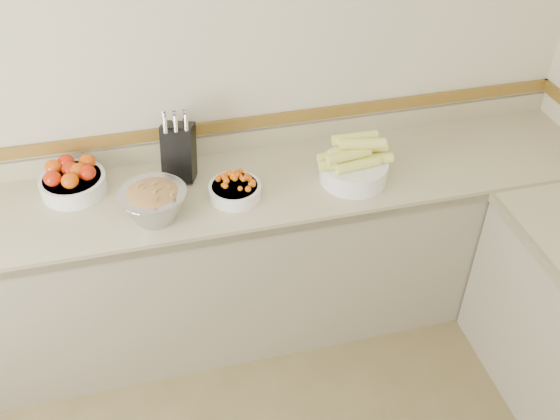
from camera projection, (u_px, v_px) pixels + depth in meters
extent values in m
plane|color=beige|center=(172.00, 84.00, 2.86)|extent=(4.00, 0.00, 4.00)
cube|color=#BBB087|center=(190.00, 198.00, 2.88)|extent=(4.00, 0.65, 0.04)
cube|color=gray|center=(198.00, 268.00, 3.17)|extent=(4.00, 0.63, 0.86)
cube|color=gray|center=(200.00, 243.00, 2.65)|extent=(4.00, 0.02, 0.04)
cube|color=#BBB087|center=(180.00, 149.00, 3.07)|extent=(4.00, 0.02, 0.10)
cube|color=brown|center=(178.00, 132.00, 3.01)|extent=(4.00, 0.02, 0.06)
cube|color=black|center=(179.00, 152.00, 2.90)|extent=(0.19, 0.21, 0.29)
cylinder|color=silver|center=(165.00, 125.00, 2.76)|extent=(0.03, 0.04, 0.07)
cylinder|color=silver|center=(176.00, 124.00, 2.77)|extent=(0.03, 0.04, 0.07)
cylinder|color=silver|center=(186.00, 123.00, 2.78)|extent=(0.03, 0.04, 0.07)
cylinder|color=silver|center=(165.00, 122.00, 2.78)|extent=(0.03, 0.04, 0.07)
cylinder|color=silver|center=(175.00, 121.00, 2.79)|extent=(0.03, 0.04, 0.07)
cylinder|color=silver|center=(185.00, 119.00, 2.80)|extent=(0.03, 0.04, 0.07)
cylinder|color=silver|center=(164.00, 119.00, 2.81)|extent=(0.03, 0.04, 0.07)
cylinder|color=silver|center=(174.00, 117.00, 2.81)|extent=(0.03, 0.04, 0.07)
cylinder|color=silver|center=(185.00, 116.00, 2.82)|extent=(0.03, 0.04, 0.07)
cylinder|color=white|center=(74.00, 184.00, 2.87)|extent=(0.30, 0.30, 0.08)
torus|color=white|center=(72.00, 178.00, 2.84)|extent=(0.30, 0.30, 0.01)
cylinder|color=white|center=(72.00, 178.00, 2.84)|extent=(0.26, 0.26, 0.01)
ellipsoid|color=red|center=(53.00, 179.00, 2.78)|extent=(0.08, 0.08, 0.07)
ellipsoid|color=#E34F08|center=(70.00, 181.00, 2.76)|extent=(0.08, 0.08, 0.07)
ellipsoid|color=red|center=(87.00, 173.00, 2.81)|extent=(0.08, 0.08, 0.07)
ellipsoid|color=#E34F08|center=(53.00, 167.00, 2.84)|extent=(0.08, 0.08, 0.07)
ellipsoid|color=red|center=(70.00, 169.00, 2.83)|extent=(0.08, 0.08, 0.07)
ellipsoid|color=#E34F08|center=(87.00, 162.00, 2.88)|extent=(0.08, 0.08, 0.07)
ellipsoid|color=red|center=(66.00, 162.00, 2.88)|extent=(0.08, 0.08, 0.07)
ellipsoid|color=#E34F08|center=(78.00, 171.00, 2.82)|extent=(0.08, 0.08, 0.07)
cylinder|color=white|center=(235.00, 191.00, 2.84)|extent=(0.24, 0.24, 0.06)
torus|color=white|center=(235.00, 186.00, 2.83)|extent=(0.24, 0.24, 0.01)
cylinder|color=white|center=(235.00, 186.00, 2.83)|extent=(0.21, 0.21, 0.01)
sphere|color=#EB6108|center=(240.00, 188.00, 2.76)|extent=(0.03, 0.03, 0.03)
sphere|color=#EB6108|center=(245.00, 173.00, 2.86)|extent=(0.03, 0.03, 0.03)
sphere|color=#EB6108|center=(239.00, 175.00, 2.82)|extent=(0.03, 0.03, 0.03)
sphere|color=#EB6108|center=(226.00, 180.00, 2.79)|extent=(0.03, 0.03, 0.03)
sphere|color=#EB6108|center=(232.00, 177.00, 2.79)|extent=(0.03, 0.03, 0.03)
sphere|color=#EB6108|center=(234.00, 171.00, 2.88)|extent=(0.03, 0.03, 0.03)
sphere|color=#EB6108|center=(222.00, 187.00, 2.78)|extent=(0.03, 0.03, 0.03)
sphere|color=#EB6108|center=(222.00, 180.00, 2.80)|extent=(0.03, 0.03, 0.03)
sphere|color=#EB6108|center=(235.00, 176.00, 2.79)|extent=(0.03, 0.03, 0.03)
sphere|color=#EB6108|center=(235.00, 174.00, 2.81)|extent=(0.03, 0.03, 0.03)
sphere|color=#EB6108|center=(252.00, 187.00, 2.79)|extent=(0.03, 0.03, 0.03)
sphere|color=#EB6108|center=(233.00, 176.00, 2.78)|extent=(0.03, 0.03, 0.03)
sphere|color=#EB6108|center=(220.00, 177.00, 2.84)|extent=(0.03, 0.03, 0.03)
sphere|color=#EB6108|center=(219.00, 189.00, 2.77)|extent=(0.03, 0.03, 0.03)
sphere|color=#EB6108|center=(251.00, 179.00, 2.82)|extent=(0.03, 0.03, 0.03)
sphere|color=#EB6108|center=(228.00, 175.00, 2.83)|extent=(0.03, 0.03, 0.03)
sphere|color=#EB6108|center=(246.00, 178.00, 2.81)|extent=(0.03, 0.03, 0.03)
sphere|color=#EB6108|center=(237.00, 185.00, 2.78)|extent=(0.03, 0.03, 0.03)
sphere|color=#EB6108|center=(240.00, 181.00, 2.78)|extent=(0.03, 0.03, 0.03)
sphere|color=#EB6108|center=(216.00, 181.00, 2.82)|extent=(0.03, 0.03, 0.03)
sphere|color=#EB6108|center=(249.00, 179.00, 2.83)|extent=(0.03, 0.03, 0.03)
sphere|color=#EB6108|center=(237.00, 191.00, 2.75)|extent=(0.03, 0.03, 0.03)
sphere|color=#EB6108|center=(233.00, 193.00, 2.75)|extent=(0.03, 0.03, 0.03)
sphere|color=#EB6108|center=(251.00, 180.00, 2.81)|extent=(0.03, 0.03, 0.03)
sphere|color=#EB6108|center=(243.00, 179.00, 2.80)|extent=(0.03, 0.03, 0.03)
sphere|color=#EB6108|center=(230.00, 173.00, 2.84)|extent=(0.03, 0.03, 0.03)
sphere|color=#EB6108|center=(225.00, 177.00, 2.82)|extent=(0.03, 0.03, 0.03)
sphere|color=#EB6108|center=(234.00, 191.00, 2.75)|extent=(0.03, 0.03, 0.03)
sphere|color=#EB6108|center=(234.00, 176.00, 2.83)|extent=(0.03, 0.03, 0.03)
sphere|color=#EB6108|center=(229.00, 190.00, 2.76)|extent=(0.03, 0.03, 0.03)
sphere|color=#EB6108|center=(224.00, 176.00, 2.82)|extent=(0.03, 0.03, 0.03)
sphere|color=#EB6108|center=(225.00, 177.00, 2.83)|extent=(0.03, 0.03, 0.03)
sphere|color=#EB6108|center=(234.00, 177.00, 2.80)|extent=(0.03, 0.03, 0.03)
sphere|color=#EB6108|center=(243.00, 175.00, 2.83)|extent=(0.03, 0.03, 0.03)
sphere|color=#EB6108|center=(236.00, 177.00, 2.81)|extent=(0.03, 0.03, 0.03)
sphere|color=#EB6108|center=(237.00, 172.00, 2.87)|extent=(0.03, 0.03, 0.03)
cylinder|color=white|center=(354.00, 171.00, 2.93)|extent=(0.32, 0.32, 0.10)
torus|color=white|center=(354.00, 164.00, 2.91)|extent=(0.32, 0.32, 0.01)
cylinder|color=#F3F466|center=(342.00, 163.00, 2.86)|extent=(0.21, 0.05, 0.05)
cylinder|color=#F3F466|center=(358.00, 165.00, 2.85)|extent=(0.22, 0.07, 0.05)
cylinder|color=#F3F466|center=(370.00, 159.00, 2.89)|extent=(0.22, 0.08, 0.05)
cylinder|color=#F3F466|center=(340.00, 155.00, 2.91)|extent=(0.21, 0.06, 0.05)
cylinder|color=#F3F466|center=(358.00, 151.00, 2.94)|extent=(0.22, 0.10, 0.05)
cylinder|color=#F3F466|center=(351.00, 151.00, 2.85)|extent=(0.22, 0.07, 0.05)
cylinder|color=#F3F466|center=(364.00, 147.00, 2.88)|extent=(0.22, 0.08, 0.05)
cylinder|color=#F3F466|center=(355.00, 138.00, 2.85)|extent=(0.21, 0.05, 0.05)
cylinder|color=#F3F466|center=(349.00, 155.00, 2.83)|extent=(0.22, 0.08, 0.05)
cylinder|color=#F3F466|center=(362.00, 144.00, 2.82)|extent=(0.22, 0.09, 0.05)
cylinder|color=#B2B2BA|center=(154.00, 205.00, 2.70)|extent=(0.30, 0.30, 0.14)
torus|color=#B2B2BA|center=(152.00, 193.00, 2.66)|extent=(0.30, 0.30, 0.01)
ellipsoid|color=red|center=(153.00, 195.00, 2.67)|extent=(0.24, 0.24, 0.08)
cube|color=red|center=(168.00, 189.00, 2.67)|extent=(0.02, 0.02, 0.02)
cube|color=#86C761|center=(155.00, 184.00, 2.67)|extent=(0.03, 0.03, 0.02)
cube|color=red|center=(144.00, 188.00, 2.65)|extent=(0.03, 0.03, 0.02)
cube|color=#86C761|center=(143.00, 192.00, 2.66)|extent=(0.03, 0.03, 0.02)
cube|color=red|center=(159.00, 190.00, 2.65)|extent=(0.02, 0.02, 0.02)
cube|color=#86C761|center=(172.00, 194.00, 2.62)|extent=(0.03, 0.03, 0.02)
cube|color=red|center=(158.00, 182.00, 2.70)|extent=(0.03, 0.03, 0.02)
cube|color=#86C761|center=(152.00, 190.00, 2.65)|extent=(0.02, 0.02, 0.02)
cube|color=red|center=(154.00, 200.00, 2.59)|extent=(0.02, 0.02, 0.02)
cube|color=#86C761|center=(148.00, 183.00, 2.70)|extent=(0.03, 0.03, 0.02)
cube|color=red|center=(151.00, 199.00, 2.62)|extent=(0.02, 0.02, 0.02)
cube|color=#86C761|center=(155.00, 192.00, 2.63)|extent=(0.03, 0.03, 0.02)
cube|color=red|center=(140.00, 186.00, 2.66)|extent=(0.03, 0.03, 0.02)
cube|color=#86C761|center=(143.00, 192.00, 2.65)|extent=(0.03, 0.03, 0.02)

